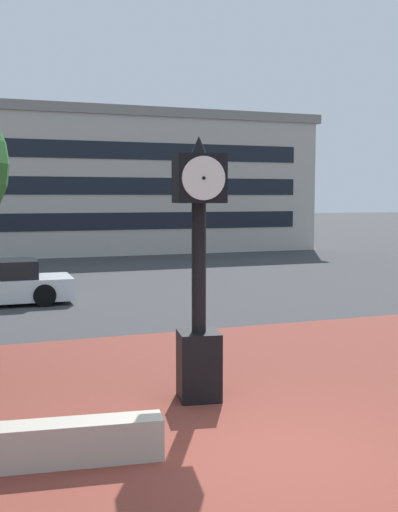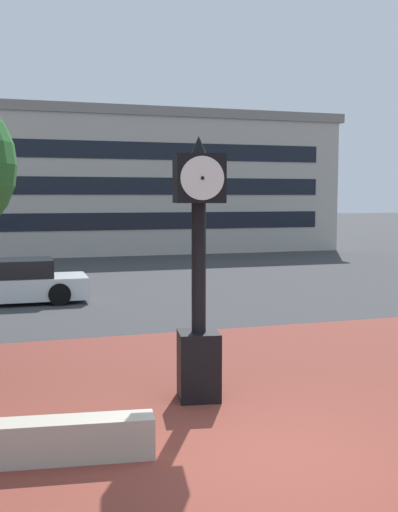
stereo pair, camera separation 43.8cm
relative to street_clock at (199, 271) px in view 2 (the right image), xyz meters
name	(u,v)px [view 2 (the right image)]	position (x,y,z in m)	size (l,w,h in m)	color
ground_plane	(270,456)	(0.17, -2.30, -1.98)	(200.00, 200.00, 0.00)	#38383A
plaza_brick_paving	(227,415)	(0.17, -0.80, -1.98)	(44.00, 10.99, 0.01)	brown
planter_wall	(16,443)	(-2.73, -1.61, -1.73)	(3.20, 0.40, 0.50)	#ADA393
street_clock	(199,271)	(0.00, 0.00, 0.00)	(0.83, 0.87, 4.00)	black
car_street_mid	(11,284)	(-2.62, 10.01, -1.41)	(4.49, 1.92, 1.28)	silver
civic_building	(75,183)	(1.34, 28.67, 1.95)	(29.50, 10.84, 7.84)	#B2ADA3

